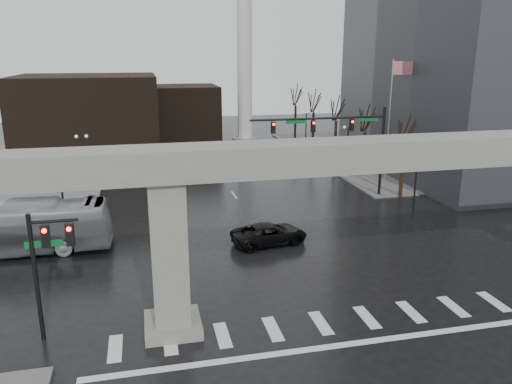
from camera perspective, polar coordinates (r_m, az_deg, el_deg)
ground at (r=25.89m, az=6.64°, el=-13.55°), size 160.00×160.00×0.00m
sidewalk_ne at (r=67.64m, az=17.43°, el=4.29°), size 28.00×36.00×0.15m
elevated_guideway at (r=23.78m, az=10.04°, el=1.53°), size 48.00×2.60×8.70m
building_far_left at (r=63.96m, az=-18.53°, el=8.06°), size 16.00×14.00×10.00m
building_far_mid at (r=73.94m, az=-8.39°, el=8.84°), size 10.00×10.00×8.00m
smokestack at (r=68.62m, az=-1.33°, el=16.31°), size 3.60×3.60×30.00m
signal_mast_arm at (r=43.93m, az=9.86°, el=6.59°), size 12.12×0.43×8.00m
signal_left_pole at (r=23.73m, az=-22.81°, el=-6.67°), size 2.30×0.30×6.00m
flagpole_assembly at (r=49.28m, az=15.38°, el=9.23°), size 2.06×0.12×12.00m
lamp_right_0 at (r=42.18m, az=17.88°, el=2.42°), size 1.22×0.32×5.11m
lamp_right_1 at (r=54.41m, az=10.44°, el=5.77°), size 1.22×0.32×5.11m
lamp_right_2 at (r=67.34m, az=5.75°, el=7.82°), size 1.22×0.32×5.11m
lamp_left_0 at (r=36.81m, az=-21.31°, el=0.23°), size 1.22×0.32×5.11m
lamp_left_1 at (r=50.37m, az=-19.19°, el=4.37°), size 1.22×0.32×5.11m
lamp_left_2 at (r=64.11m, az=-17.96°, el=6.74°), size 1.22×0.32×5.11m
tree_right_0 at (r=46.22m, az=16.42°, el=2.78°), size 1.09×1.58×7.50m
tree_right_1 at (r=53.16m, az=12.27°, el=4.76°), size 1.09×1.61×7.67m
tree_right_2 at (r=60.37m, az=9.08°, el=6.26°), size 1.10×1.63×7.85m
tree_right_3 at (r=67.76m, az=6.56°, el=7.42°), size 1.11×1.66×8.02m
tree_right_4 at (r=75.27m, az=4.54°, el=8.34°), size 1.12×1.69×8.19m
pickup_truck at (r=33.96m, az=1.54°, el=-4.80°), size 5.50×3.21×1.44m
city_bus at (r=35.75m, az=-26.06°, el=-3.73°), size 12.27×3.19×3.40m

